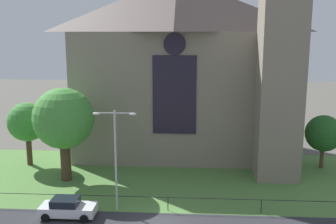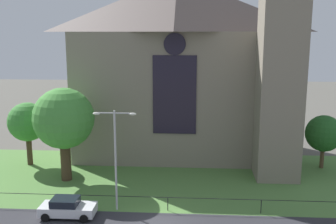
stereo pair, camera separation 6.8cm
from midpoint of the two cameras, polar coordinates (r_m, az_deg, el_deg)
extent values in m
plane|color=#56544C|center=(39.65, -0.20, -9.26)|extent=(160.00, 160.00, 0.00)
cube|color=#517F3D|center=(37.79, -0.41, -10.31)|extent=(120.00, 20.00, 0.01)
cube|color=gray|center=(46.44, 1.24, 2.72)|extent=(22.00, 12.00, 14.00)
pyramid|color=#594C47|center=(46.02, 1.30, 15.13)|extent=(22.00, 12.00, 6.00)
cube|color=black|center=(40.36, 0.88, 2.43)|extent=(4.40, 0.16, 8.00)
cylinder|color=black|center=(39.89, 0.90, 9.69)|extent=(2.20, 0.15, 2.20)
cube|color=gray|center=(39.04, 15.60, 3.64)|extent=(4.00, 4.00, 18.00)
cylinder|color=black|center=(32.26, -0.07, -12.12)|extent=(29.28, 0.05, 0.05)
cylinder|color=black|center=(33.72, -12.88, -12.36)|extent=(0.06, 0.07, 1.10)
cylinder|color=black|center=(32.48, -0.07, -13.01)|extent=(0.06, 0.07, 1.10)
cylinder|color=black|center=(32.87, 13.11, -13.01)|extent=(0.06, 0.07, 1.10)
cylinder|color=#423021|center=(45.22, -19.25, -5.20)|extent=(0.58, 0.58, 3.15)
sphere|color=#387F33|center=(44.47, -19.51, -1.34)|extent=(4.10, 4.10, 4.10)
cylinder|color=#423021|center=(39.51, -14.45, -6.71)|extent=(0.99, 0.99, 3.91)
sphere|color=#428C38|center=(38.46, -14.75, -0.88)|extent=(5.74, 5.74, 5.74)
cylinder|color=brown|center=(44.82, 21.08, -6.04)|extent=(0.41, 0.41, 2.30)
sphere|color=#235B23|center=(44.15, 21.31, -2.86)|extent=(3.76, 3.76, 3.76)
cylinder|color=#B2B2B7|center=(31.63, -7.53, -7.00)|extent=(0.16, 0.16, 8.08)
cylinder|color=#B2B2B7|center=(30.80, -8.99, -0.15)|extent=(1.40, 0.10, 0.10)
cylinder|color=#B2B2B7|center=(30.52, -6.43, -0.18)|extent=(1.40, 0.10, 0.10)
ellipsoid|color=white|center=(30.97, -10.25, -0.22)|extent=(0.57, 0.26, 0.20)
ellipsoid|color=white|center=(30.42, -5.13, -0.29)|extent=(0.57, 0.26, 0.20)
cube|color=silver|center=(32.37, -14.13, -13.34)|extent=(4.20, 1.81, 0.70)
cube|color=black|center=(32.18, -14.53, -12.30)|extent=(2.00, 1.60, 0.55)
cylinder|color=black|center=(32.88, -11.12, -13.36)|extent=(0.64, 0.22, 0.64)
cylinder|color=black|center=(31.31, -11.96, -14.70)|extent=(0.64, 0.22, 0.64)
cylinder|color=black|center=(33.71, -16.08, -12.96)|extent=(0.64, 0.22, 0.64)
cylinder|color=black|center=(32.19, -17.18, -14.23)|extent=(0.64, 0.22, 0.64)
camera|label=1|loc=(0.03, -90.05, -0.01)|focal=42.66mm
camera|label=2|loc=(0.03, 89.95, 0.01)|focal=42.66mm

